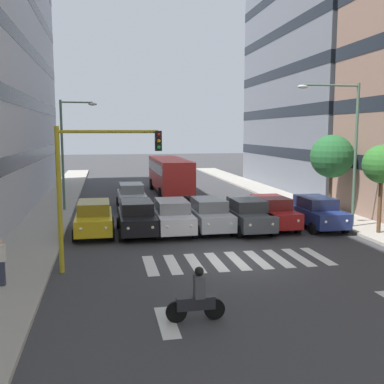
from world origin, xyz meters
name	(u,v)px	position (x,y,z in m)	size (l,w,h in m)	color
ground_plane	(237,261)	(0.00, 0.00, 0.00)	(180.00, 180.00, 0.00)	#38383A
sidewalk_right	(15,271)	(8.73, 0.00, 0.07)	(2.71, 90.00, 0.15)	#9E998E
building_left_block_0	(327,35)	(-14.71, -21.73, 13.91)	(9.30, 19.58, 27.83)	slate
crosswalk_markings	(237,260)	(0.00, 0.00, 0.00)	(7.65, 2.80, 0.01)	silver
lane_arrow_1	(167,322)	(3.69, 5.50, 0.00)	(0.50, 2.20, 0.01)	silver
car_0	(316,212)	(-6.13, -5.36, 0.89)	(2.02, 4.44, 1.72)	navy
car_1	(272,212)	(-3.72, -5.86, 0.89)	(2.02, 4.44, 1.72)	maroon
car_2	(247,215)	(-2.16, -5.34, 0.89)	(2.02, 4.44, 1.72)	#474C51
car_3	(209,214)	(-0.17, -5.79, 0.89)	(2.02, 4.44, 1.72)	#B2B7BC
car_4	(172,216)	(1.85, -5.68, 0.89)	(2.02, 4.44, 1.72)	silver
car_5	(137,217)	(3.71, -5.71, 0.89)	(2.02, 4.44, 1.72)	black
car_6	(94,218)	(5.89, -5.99, 0.89)	(2.02, 4.44, 1.72)	gold
car_row2_0	(132,196)	(3.51, -13.73, 0.89)	(2.02, 4.44, 1.72)	#B2B7BC
bus_behind_traffic	(170,172)	(-0.17, -20.76, 1.86)	(2.78, 10.50, 3.00)	red
motorcycle_with_rider	(197,299)	(2.85, 5.57, 0.65)	(1.70, 0.36, 1.57)	black
traffic_light_gantry	(89,176)	(5.88, 0.25, 3.67)	(3.93, 0.36, 5.50)	#AD991E
street_lamp_left	(346,140)	(-7.40, -4.76, 4.88)	(3.51, 0.28, 7.69)	#4C6B56
street_lamp_right	(68,144)	(7.62, -13.24, 4.48)	(2.38, 0.28, 7.18)	#4C6B56
street_tree_0	(382,165)	(-8.46, -3.06, 3.64)	(1.95, 1.95, 4.50)	#513823
street_tree_1	(332,156)	(-8.69, -8.65, 3.75)	(2.69, 2.69, 4.96)	#513823
pedestrian_waiting	(0,261)	(8.82, 1.83, 1.00)	(0.36, 0.24, 1.63)	#2D3347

